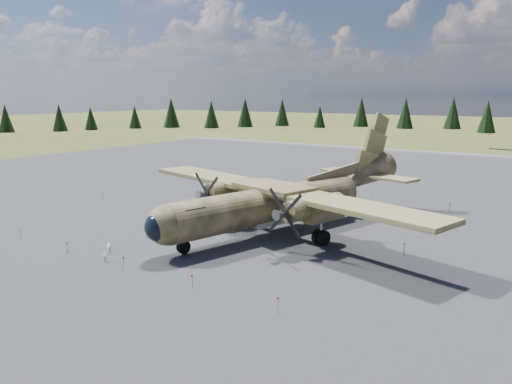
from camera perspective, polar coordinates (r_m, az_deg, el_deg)
The scene contains 7 objects.
ground at distance 45.43m, azimuth -3.74°, elevation -3.49°, with size 500.00×500.00×0.00m, color brown.
apron at distance 53.47m, azimuth 2.80°, elevation -1.25°, with size 120.00×120.00×0.04m, color slate.
transport_plane at distance 42.03m, azimuth 3.16°, elevation -0.54°, with size 30.86×27.58×10.27m.
info_placard_left at distance 38.31m, azimuth -16.44°, elevation -5.97°, with size 0.48×0.28×0.71m.
info_placard_right at distance 36.28m, azimuth -16.93°, elevation -6.92°, with size 0.51×0.33×0.74m.
barrier_fence at distance 45.52m, azimuth -4.26°, elevation -2.80°, with size 33.12×29.62×0.85m.
treeline at distance 44.34m, azimuth -3.83°, elevation 2.39°, with size 287.43×290.75×10.83m.
Camera 1 is at (26.88, -34.80, 11.40)m, focal length 35.00 mm.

